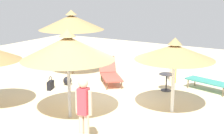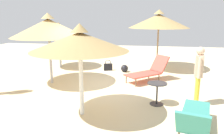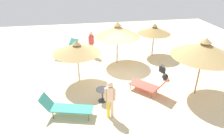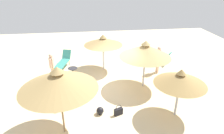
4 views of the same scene
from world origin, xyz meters
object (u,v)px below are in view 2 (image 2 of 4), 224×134
Objects in this scene: lounge_chair_far_right at (149,71)px; parasol_umbrella_near_left at (80,41)px; side_table_round at (157,90)px; beach_ball at (125,68)px; parasol_umbrella_front at (59,31)px; parasol_umbrella_near_right at (159,21)px; person_standing_near_left at (199,72)px; handbag at (108,67)px; parasol_umbrella_edge at (48,28)px; lounge_chair_center at (195,117)px.

parasol_umbrella_near_left is at bearing 153.29° from lounge_chair_far_right.
beach_ball is (3.68, 1.38, -0.28)m from side_table_round.
parasol_umbrella_front is 6.44m from side_table_round.
parasol_umbrella_near_right is 2.79m from beach_ball.
handbag is (3.66, 3.33, -0.79)m from person_standing_near_left.
side_table_round is (-4.13, -4.74, -1.37)m from parasol_umbrella_front.
parasol_umbrella_edge is at bearing -163.99° from parasol_umbrella_front.
parasol_umbrella_edge is at bearing 130.41° from beach_ball.
parasol_umbrella_near_right is 3.26m from handbag.
parasol_umbrella_near_right is 4.38× the size of side_table_round.
parasol_umbrella_edge is 3.55m from handbag.
lounge_chair_far_right reaches higher than side_table_round.
lounge_chair_center is (-3.99, -0.99, 0.00)m from lounge_chair_far_right.
parasol_umbrella_near_left is 0.85× the size of parasol_umbrella_near_right.
lounge_chair_far_right is 1.75m from beach_ball.
parasol_umbrella_front is (-0.46, 4.87, -0.52)m from parasol_umbrella_near_right.
parasol_umbrella_front reaches higher than lounge_chair_center.
parasol_umbrella_near_left is 4.05m from lounge_chair_far_right.
parasol_umbrella_near_left is 5.99m from parasol_umbrella_near_right.
parasol_umbrella_near_right reaches higher than parasol_umbrella_edge.
lounge_chair_far_right is (-1.78, -4.48, -1.39)m from parasol_umbrella_front.
lounge_chair_center is (-0.63, -2.69, -1.49)m from parasol_umbrella_near_left.
parasol_umbrella_front is at bearing 56.12° from person_standing_near_left.
parasol_umbrella_edge is 4.18× the size of side_table_round.
lounge_chair_center is (-5.77, -5.47, -1.39)m from parasol_umbrella_front.
parasol_umbrella_near_right is 1.30× the size of lounge_chair_center.
side_table_round is at bearing 99.32° from person_standing_near_left.
person_standing_near_left is at bearing -123.88° from parasol_umbrella_front.
lounge_chair_far_right is at bearing -76.50° from parasol_umbrella_edge.
parasol_umbrella_edge is 1.61× the size of person_standing_near_left.
parasol_umbrella_edge is 1.52× the size of lounge_chair_far_right.
lounge_chair_center is at bearing -123.39° from parasol_umbrella_edge.
beach_ball is at bearing -101.46° from handbag.
parasol_umbrella_front is at bearing 95.38° from parasol_umbrella_near_right.
parasol_umbrella_near_left is at bearing 111.12° from person_standing_near_left.
parasol_umbrella_near_left is 0.89× the size of parasol_umbrella_edge.
parasol_umbrella_near_left reaches higher than parasol_umbrella_front.
side_table_round is at bearing -110.24° from parasol_umbrella_edge.
parasol_umbrella_front is at bearing 82.28° from beach_ball.
lounge_chair_center is (-6.23, -0.60, -1.91)m from parasol_umbrella_near_right.
beach_ball is at bearing -97.72° from parasol_umbrella_front.
parasol_umbrella_near_right reaches higher than lounge_chair_far_right.
handbag is at bearing 52.41° from lounge_chair_far_right.
person_standing_near_left is 4.38m from beach_ball.
parasol_umbrella_front is 1.26× the size of lounge_chair_far_right.
parasol_umbrella_front is 1.03× the size of lounge_chair_center.
parasol_umbrella_near_left is 4.67× the size of handbag.
parasol_umbrella_edge is at bearing 39.19° from parasol_umbrella_near_left.
parasol_umbrella_near_left reaches higher than person_standing_near_left.
parasol_umbrella_front is 1.33× the size of person_standing_near_left.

